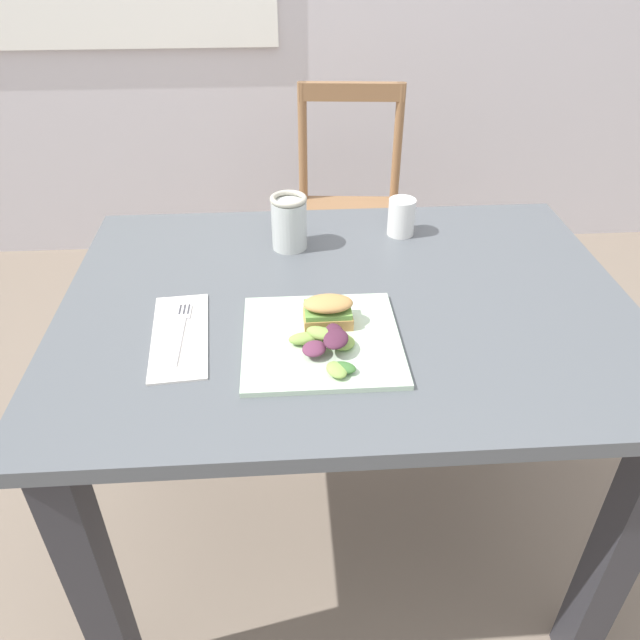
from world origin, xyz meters
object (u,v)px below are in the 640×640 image
(plate_lunch, at_px, (321,340))
(mason_jar_iced_tea, at_px, (289,225))
(sandwich_half_front, at_px, (328,310))
(fork_on_napkin, at_px, (181,328))
(dining_table, at_px, (345,354))
(chair_wooden_far, at_px, (349,214))
(cup_extra_side, at_px, (401,217))

(plate_lunch, distance_m, mason_jar_iced_tea, 0.37)
(sandwich_half_front, height_order, fork_on_napkin, sandwich_half_front)
(sandwich_half_front, bearing_deg, fork_on_napkin, 178.13)
(dining_table, xyz_separation_m, sandwich_half_front, (-0.05, -0.10, 0.18))
(fork_on_napkin, bearing_deg, dining_table, 16.01)
(chair_wooden_far, height_order, fork_on_napkin, chair_wooden_far)
(sandwich_half_front, xyz_separation_m, fork_on_napkin, (-0.27, 0.01, -0.03))
(mason_jar_iced_tea, bearing_deg, fork_on_napkin, -123.60)
(plate_lunch, bearing_deg, mason_jar_iced_tea, 97.40)
(plate_lunch, height_order, mason_jar_iced_tea, mason_jar_iced_tea)
(sandwich_half_front, height_order, cup_extra_side, cup_extra_side)
(cup_extra_side, bearing_deg, sandwich_half_front, -118.33)
(sandwich_half_front, bearing_deg, mason_jar_iced_tea, 100.91)
(chair_wooden_far, height_order, cup_extra_side, chair_wooden_far)
(plate_lunch, relative_size, cup_extra_side, 3.23)
(sandwich_half_front, height_order, mason_jar_iced_tea, mason_jar_iced_tea)
(fork_on_napkin, relative_size, mason_jar_iced_tea, 1.52)
(fork_on_napkin, distance_m, mason_jar_iced_tea, 0.37)
(fork_on_napkin, xyz_separation_m, cup_extra_side, (0.46, 0.36, 0.04))
(sandwich_half_front, bearing_deg, cup_extra_side, 61.67)
(chair_wooden_far, relative_size, fork_on_napkin, 4.70)
(chair_wooden_far, distance_m, cup_extra_side, 0.81)
(cup_extra_side, bearing_deg, fork_on_napkin, -142.42)
(sandwich_half_front, bearing_deg, chair_wooden_far, 81.57)
(cup_extra_side, bearing_deg, mason_jar_iced_tea, -169.54)
(dining_table, bearing_deg, sandwich_half_front, -114.87)
(cup_extra_side, bearing_deg, plate_lunch, -117.40)
(mason_jar_iced_tea, distance_m, cup_extra_side, 0.26)
(dining_table, distance_m, sandwich_half_front, 0.21)
(plate_lunch, distance_m, sandwich_half_front, 0.06)
(dining_table, relative_size, mason_jar_iced_tea, 9.14)
(mason_jar_iced_tea, bearing_deg, dining_table, -64.06)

